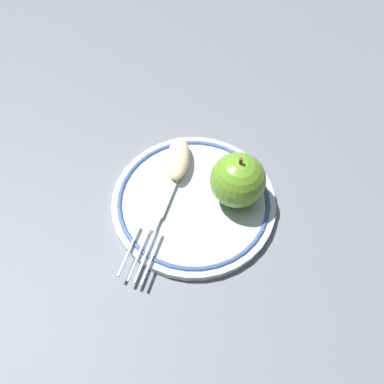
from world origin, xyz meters
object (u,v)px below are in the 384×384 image
(apple_slice_front, at_px, (178,158))
(fork, at_px, (162,208))
(plate, at_px, (192,204))
(apple_red_whole, at_px, (238,180))

(apple_slice_front, relative_size, fork, 0.37)
(apple_slice_front, bearing_deg, plate, -157.83)
(plate, bearing_deg, apple_red_whole, 47.31)
(fork, bearing_deg, plate, 124.12)
(plate, bearing_deg, fork, -124.33)
(apple_red_whole, height_order, apple_slice_front, apple_red_whole)
(fork, bearing_deg, apple_slice_front, -177.47)
(apple_red_whole, height_order, fork, apple_red_whole)
(plate, distance_m, apple_red_whole, 0.07)
(apple_red_whole, relative_size, fork, 0.41)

